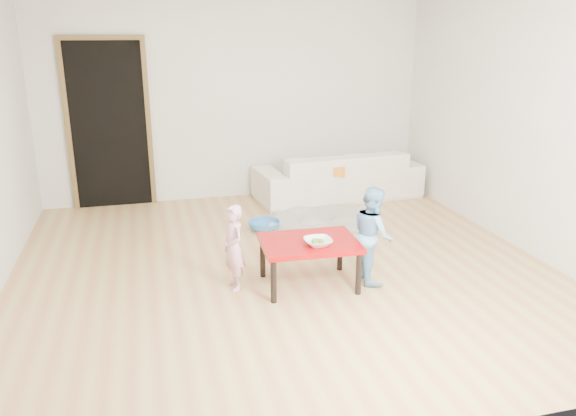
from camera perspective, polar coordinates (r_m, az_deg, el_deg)
name	(u,v)px	position (r m, az deg, el deg)	size (l,w,h in m)	color
floor	(283,266)	(5.41, -0.54, -5.95)	(5.00, 5.00, 0.01)	#B77E4E
back_wall	(235,100)	(7.46, -5.36, 10.91)	(5.00, 0.02, 2.60)	silver
right_wall	(525,121)	(6.13, 22.95, 8.16)	(0.02, 5.00, 2.60)	silver
doorway	(109,126)	(7.39, -17.72, 7.94)	(1.02, 0.08, 2.11)	brown
sofa	(338,175)	(7.53, 5.09, 3.37)	(2.18, 0.85, 0.64)	beige
cushion	(328,169)	(7.19, 4.04, 4.01)	(0.43, 0.38, 0.11)	orange
red_table	(309,263)	(4.96, 2.15, -5.61)	(0.84, 0.63, 0.42)	#920709
bowl	(318,242)	(4.78, 3.07, -3.46)	(0.24, 0.24, 0.06)	white
broccoli	(318,242)	(4.78, 3.07, -3.47)	(0.12, 0.12, 0.06)	#2D5919
child_pink	(234,248)	(4.86, -5.54, -4.02)	(0.28, 0.18, 0.76)	#D15F88
child_blue	(373,234)	(5.04, 8.59, -2.67)	(0.42, 0.33, 0.87)	#5DA7D9
basin	(264,226)	(6.33, -2.42, -1.82)	(0.36, 0.36, 0.11)	#3072B7
blanket	(319,218)	(6.69, 3.14, -1.02)	(1.06, 0.88, 0.05)	#B6AEA1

